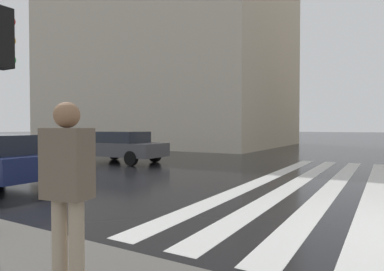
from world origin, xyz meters
The scene contains 4 objects.
zebra_crossing centered at (4.00, 1.06, 0.00)m, with size 13.00×5.50×0.01m.
haussmann_block_mid centered at (19.96, 17.94, 9.80)m, with size 14.91×20.34×20.02m.
car_dark_grey centered at (5.50, 10.84, 0.76)m, with size 1.85×4.10×1.41m.
pedestrian_approaching_kerb centered at (-4.11, 2.65, 1.14)m, with size 0.30×0.43×1.68m.
Camera 1 is at (-6.00, 0.31, 1.62)m, focal length 31.21 mm.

